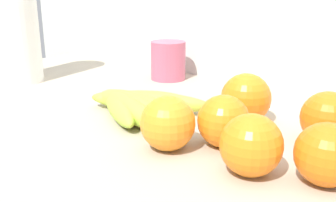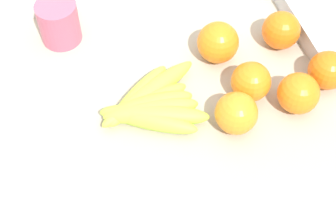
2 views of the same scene
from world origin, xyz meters
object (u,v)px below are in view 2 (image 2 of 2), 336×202
Objects in this scene: orange_far_right at (298,93)px; orange_back_right at (281,30)px; mug at (59,22)px; orange_right at (236,113)px; orange_front at (251,80)px; orange_center at (218,43)px; banana_bunch at (149,106)px; orange_back_left at (328,70)px.

orange_back_right is at bearing 77.34° from orange_far_right.
mug reaches higher than orange_back_right.
orange_right is 0.86× the size of mug.
orange_right is (-0.05, -0.06, 0.00)m from orange_front.
orange_center is 1.07× the size of orange_right.
banana_bunch is 2.87× the size of orange_front.
orange_back_right is (0.10, 0.10, 0.00)m from orange_front.
orange_back_right is 1.00× the size of orange_far_right.
orange_front is at bearing 172.92° from orange_back_left.
orange_back_left is 0.97× the size of orange_right.
orange_front is at bearing 142.35° from orange_far_right.
orange_center is 0.32m from mug.
orange_right is 0.40m from mug.
orange_back_left is at bearing 24.75° from orange_far_right.
orange_right and orange_far_right have the same top height.
mug is at bearing 161.70° from orange_back_right.
orange_back_right is at bearing 17.28° from banana_bunch.
orange_front is 0.40m from mug.
orange_far_right is at bearing -37.26° from mug.
banana_bunch is at bearing 152.82° from orange_right.
orange_right is at bearing -133.80° from orange_back_right.
banana_bunch is at bearing -162.72° from orange_back_right.
orange_center is 0.92× the size of mug.
orange_front is 0.97× the size of orange_right.
orange_back_left is 0.97× the size of orange_far_right.
mug reaches higher than orange_front.
orange_far_right is (-0.03, -0.15, -0.00)m from orange_back_right.
mug is at bearing 118.03° from banana_bunch.
orange_center reaches higher than orange_back_left.
orange_front is 0.08m from orange_right.
orange_front is at bearing -37.17° from mug.
orange_back_right reaches higher than banana_bunch.
orange_back_left is 0.53m from mug.
mug is (-0.38, 0.29, 0.01)m from orange_far_right.
orange_far_right is at bearing -37.65° from orange_front.
orange_center is at bearing 81.47° from orange_right.
banana_bunch is at bearing -150.31° from orange_center.
orange_back_right is 0.23m from orange_right.
orange_right is 0.12m from orange_far_right.
banana_bunch is 2.60× the size of orange_center.
orange_back_right and orange_far_right have the same top height.
orange_back_left is 0.20m from orange_right.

